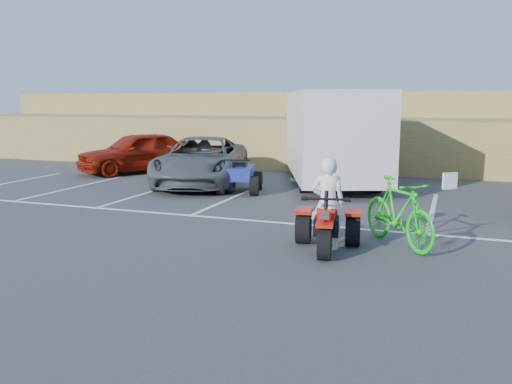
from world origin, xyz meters
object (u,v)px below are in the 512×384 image
(red_trike_atv, at_px, (326,251))
(quad_atv_green, at_px, (325,187))
(rider, at_px, (328,203))
(green_dirt_bike, at_px, (399,212))
(quad_atv_blue, at_px, (240,192))
(cargo_trailer, at_px, (333,135))
(grey_pickup, at_px, (202,161))
(red_car, at_px, (138,152))

(red_trike_atv, bearing_deg, quad_atv_green, 93.80)
(quad_atv_green, bearing_deg, rider, -82.83)
(green_dirt_bike, bearing_deg, quad_atv_blue, 97.47)
(red_trike_atv, relative_size, quad_atv_blue, 1.02)
(cargo_trailer, bearing_deg, grey_pickup, 178.53)
(rider, xyz_separation_m, cargo_trailer, (-1.59, 7.77, 0.77))
(red_car, bearing_deg, quad_atv_blue, 4.09)
(red_trike_atv, distance_m, quad_atv_green, 7.52)
(red_trike_atv, height_order, grey_pickup, grey_pickup)
(red_car, bearing_deg, red_trike_atv, -9.44)
(green_dirt_bike, height_order, quad_atv_green, green_dirt_bike)
(red_trike_atv, height_order, green_dirt_bike, green_dirt_bike)
(rider, relative_size, grey_pickup, 0.31)
(red_car, bearing_deg, quad_atv_green, 24.77)
(grey_pickup, bearing_deg, quad_atv_blue, -46.53)
(quad_atv_blue, height_order, quad_atv_green, quad_atv_blue)
(grey_pickup, bearing_deg, quad_atv_green, -3.66)
(red_car, height_order, quad_atv_green, red_car)
(cargo_trailer, bearing_deg, quad_atv_green, -120.90)
(cargo_trailer, bearing_deg, quad_atv_blue, -152.96)
(red_trike_atv, bearing_deg, green_dirt_bike, 24.78)
(rider, height_order, quad_atv_green, rider)
(grey_pickup, xyz_separation_m, red_car, (-3.60, 1.85, 0.01))
(green_dirt_bike, xyz_separation_m, cargo_trailer, (-2.80, 7.11, 0.98))
(rider, distance_m, green_dirt_bike, 1.39)
(red_car, bearing_deg, grey_pickup, 5.48)
(quad_atv_blue, xyz_separation_m, quad_atv_green, (2.15, 1.88, 0.00))
(quad_atv_blue, bearing_deg, cargo_trailer, 33.36)
(green_dirt_bike, xyz_separation_m, red_car, (-10.43, 7.57, 0.13))
(quad_atv_green, bearing_deg, cargo_trailer, 73.54)
(red_trike_atv, bearing_deg, red_car, 128.43)
(quad_atv_blue, relative_size, quad_atv_green, 1.16)
(quad_atv_blue, bearing_deg, grey_pickup, 134.45)
(red_trike_atv, xyz_separation_m, quad_atv_green, (-1.72, 7.32, 0.00))
(grey_pickup, height_order, quad_atv_green, grey_pickup)
(green_dirt_bike, bearing_deg, red_trike_atv, 174.16)
(red_trike_atv, relative_size, red_car, 0.37)
(rider, relative_size, quad_atv_green, 1.22)
(cargo_trailer, distance_m, quad_atv_blue, 3.73)
(rider, distance_m, red_car, 12.36)
(green_dirt_bike, bearing_deg, red_car, 104.02)
(grey_pickup, distance_m, quad_atv_green, 4.08)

